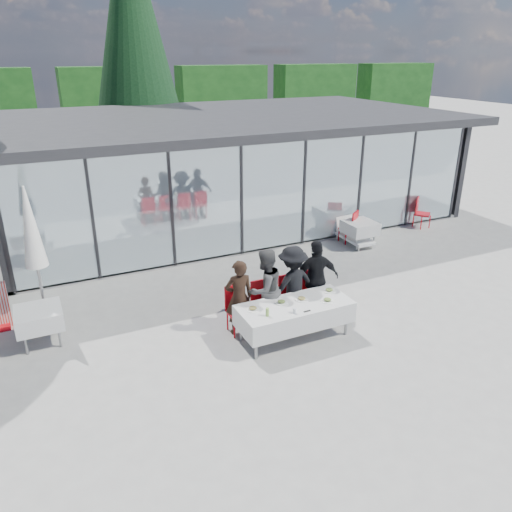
# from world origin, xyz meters

# --- Properties ---
(ground) EXTENTS (90.00, 90.00, 0.00)m
(ground) POSITION_xyz_m (0.00, 0.00, 0.00)
(ground) COLOR #A09E97
(ground) RESTS_ON ground
(pavilion) EXTENTS (14.80, 8.80, 3.44)m
(pavilion) POSITION_xyz_m (2.00, 8.16, 2.15)
(pavilion) COLOR gray
(pavilion) RESTS_ON ground
(treeline) EXTENTS (62.50, 2.00, 4.40)m
(treeline) POSITION_xyz_m (-2.00, 28.00, 2.20)
(treeline) COLOR #123913
(treeline) RESTS_ON ground
(dining_table) EXTENTS (2.26, 0.96, 0.75)m
(dining_table) POSITION_xyz_m (0.21, -0.43, 0.54)
(dining_table) COLOR silver
(dining_table) RESTS_ON ground
(diner_a) EXTENTS (0.63, 0.63, 1.59)m
(diner_a) POSITION_xyz_m (-0.70, 0.21, 0.79)
(diner_a) COLOR black
(diner_a) RESTS_ON ground
(diner_chair_a) EXTENTS (0.44, 0.44, 0.97)m
(diner_chair_a) POSITION_xyz_m (-0.70, 0.32, 0.54)
(diner_chair_a) COLOR red
(diner_chair_a) RESTS_ON ground
(diner_b) EXTENTS (1.06, 1.06, 1.71)m
(diner_b) POSITION_xyz_m (-0.12, 0.21, 0.86)
(diner_b) COLOR #4E4E4E
(diner_b) RESTS_ON ground
(diner_chair_b) EXTENTS (0.44, 0.44, 0.97)m
(diner_chair_b) POSITION_xyz_m (-0.12, 0.32, 0.54)
(diner_chair_b) COLOR red
(diner_chair_b) RESTS_ON ground
(diner_c) EXTENTS (1.22, 1.22, 1.67)m
(diner_c) POSITION_xyz_m (0.51, 0.21, 0.84)
(diner_c) COLOR black
(diner_c) RESTS_ON ground
(diner_chair_c) EXTENTS (0.44, 0.44, 0.97)m
(diner_chair_c) POSITION_xyz_m (0.51, 0.32, 0.54)
(diner_chair_c) COLOR red
(diner_chair_c) RESTS_ON ground
(diner_d) EXTENTS (1.16, 1.16, 1.71)m
(diner_d) POSITION_xyz_m (1.09, 0.21, 0.85)
(diner_d) COLOR black
(diner_d) RESTS_ON ground
(diner_chair_d) EXTENTS (0.44, 0.44, 0.97)m
(diner_chair_d) POSITION_xyz_m (1.09, 0.32, 0.54)
(diner_chair_d) COLOR red
(diner_chair_d) RESTS_ON ground
(plate_a) EXTENTS (0.25, 0.25, 0.07)m
(plate_a) POSITION_xyz_m (-0.63, -0.30, 0.78)
(plate_a) COLOR white
(plate_a) RESTS_ON dining_table
(plate_b) EXTENTS (0.25, 0.25, 0.07)m
(plate_b) POSITION_xyz_m (-0.01, -0.29, 0.78)
(plate_b) COLOR white
(plate_b) RESTS_ON dining_table
(plate_c) EXTENTS (0.25, 0.25, 0.07)m
(plate_c) POSITION_xyz_m (0.42, -0.34, 0.78)
(plate_c) COLOR white
(plate_c) RESTS_ON dining_table
(plate_d) EXTENTS (0.25, 0.25, 0.07)m
(plate_d) POSITION_xyz_m (1.12, -0.25, 0.78)
(plate_d) COLOR white
(plate_d) RESTS_ON dining_table
(plate_extra) EXTENTS (0.25, 0.25, 0.07)m
(plate_extra) POSITION_xyz_m (0.84, -0.61, 0.78)
(plate_extra) COLOR white
(plate_extra) RESTS_ON dining_table
(juice_bottle) EXTENTS (0.06, 0.06, 0.17)m
(juice_bottle) POSITION_xyz_m (-0.49, -0.63, 0.83)
(juice_bottle) COLOR #8DBB4E
(juice_bottle) RESTS_ON dining_table
(drinking_glasses) EXTENTS (0.07, 0.07, 0.10)m
(drinking_glasses) POSITION_xyz_m (0.03, -0.75, 0.80)
(drinking_glasses) COLOR silver
(drinking_glasses) RESTS_ON dining_table
(folded_eyeglasses) EXTENTS (0.14, 0.03, 0.01)m
(folded_eyeglasses) POSITION_xyz_m (0.27, -0.80, 0.76)
(folded_eyeglasses) COLOR black
(folded_eyeglasses) RESTS_ON dining_table
(spare_table_left) EXTENTS (0.86, 0.86, 0.74)m
(spare_table_left) POSITION_xyz_m (-4.35, 1.49, 0.55)
(spare_table_left) COLOR silver
(spare_table_left) RESTS_ON ground
(spare_table_right) EXTENTS (0.86, 0.86, 0.74)m
(spare_table_right) POSITION_xyz_m (4.44, 3.22, 0.55)
(spare_table_right) COLOR silver
(spare_table_right) RESTS_ON ground
(spare_chair_a) EXTENTS (0.62, 0.62, 0.97)m
(spare_chair_a) POSITION_xyz_m (7.22, 3.79, 0.54)
(spare_chair_a) COLOR red
(spare_chair_a) RESTS_ON ground
(spare_chair_b) EXTENTS (0.61, 0.61, 0.97)m
(spare_chair_b) POSITION_xyz_m (4.37, 3.56, 0.54)
(spare_chair_b) COLOR red
(spare_chair_b) RESTS_ON ground
(market_umbrella) EXTENTS (0.50, 0.50, 3.00)m
(market_umbrella) POSITION_xyz_m (-4.22, 2.11, 1.99)
(market_umbrella) COLOR black
(market_umbrella) RESTS_ON ground
(lounger) EXTENTS (0.63, 1.34, 0.72)m
(lounger) POSITION_xyz_m (4.43, 3.56, 0.26)
(lounger) COLOR white
(lounger) RESTS_ON ground
(conifer_tree) EXTENTS (4.00, 4.00, 10.50)m
(conifer_tree) POSITION_xyz_m (0.50, 13.00, 5.99)
(conifer_tree) COLOR #382316
(conifer_tree) RESTS_ON ground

